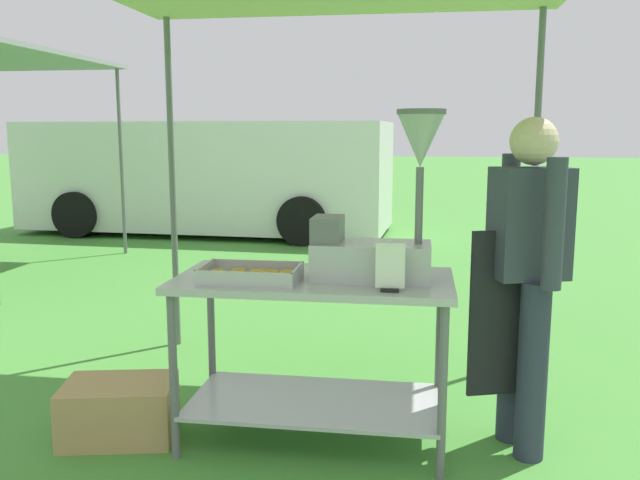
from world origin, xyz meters
TOP-DOWN VIEW (x-y plane):
  - ground_plane at (0.00, 6.00)m, footprint 70.00×70.00m
  - donut_cart at (0.14, 1.04)m, footprint 1.34×0.68m
  - donut_tray at (-0.15, 0.92)m, footprint 0.46×0.29m
  - donut_fryer at (0.46, 1.03)m, footprint 0.61×0.28m
  - menu_sign at (0.52, 0.80)m, footprint 0.13×0.05m
  - vendor at (1.14, 1.11)m, footprint 0.46×0.53m
  - supply_crate at (-0.85, 0.92)m, footprint 0.62×0.49m
  - van_white at (-2.60, 7.81)m, footprint 5.62×2.32m

SIDE VIEW (x-z plane):
  - ground_plane at x=0.00m, z-range 0.00..0.00m
  - supply_crate at x=-0.85m, z-range 0.00..0.29m
  - donut_cart at x=0.14m, z-range 0.18..1.03m
  - donut_tray at x=-0.15m, z-range 0.83..0.90m
  - van_white at x=-2.60m, z-range 0.03..1.72m
  - vendor at x=1.14m, z-range 0.10..1.71m
  - menu_sign at x=0.52m, z-range 0.83..1.04m
  - donut_fryer at x=0.46m, z-range 0.71..1.51m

